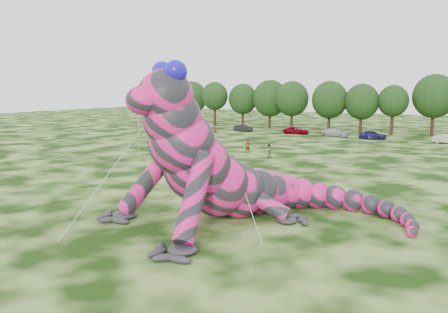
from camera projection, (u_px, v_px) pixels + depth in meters
ground at (204, 212)px, 29.15m from camera, size 240.00×240.00×0.00m
inflatable_gecko at (236, 141)px, 27.60m from camera, size 22.83×24.43×9.75m
flying_kite at (137, 4)px, 36.12m from camera, size 4.68×4.51×17.34m
tree_0 at (155, 102)px, 106.43m from camera, size 6.91×6.22×9.51m
tree_1 at (172, 102)px, 102.21m from camera, size 6.74×6.07×9.81m
tree_2 at (192, 102)px, 100.07m from camera, size 7.04×6.34×9.64m
tree_3 at (215, 104)px, 94.90m from camera, size 5.81×5.23×9.44m
tree_4 at (243, 105)px, 93.18m from camera, size 6.22×5.60×9.06m
tree_5 at (270, 104)px, 89.53m from camera, size 7.16×6.44×9.80m
tree_6 at (292, 105)px, 85.20m from camera, size 6.52×5.86×9.49m
tree_7 at (329, 106)px, 81.45m from camera, size 6.68×6.01×9.48m
tree_8 at (361, 109)px, 78.62m from camera, size 6.14×5.53×8.94m
tree_9 at (393, 110)px, 76.22m from camera, size 5.27×4.74×8.68m
tree_10 at (434, 105)px, 73.85m from camera, size 7.09×6.38×10.50m
car_0 at (206, 125)px, 87.93m from camera, size 4.38×1.97×1.46m
car_1 at (243, 128)px, 82.67m from camera, size 4.01×1.96×1.26m
car_2 at (296, 130)px, 77.94m from camera, size 4.73×2.40×1.28m
car_3 at (335, 133)px, 73.99m from camera, size 4.84×2.55×1.34m
car_4 at (373, 135)px, 69.83m from camera, size 4.51×2.44×1.46m
car_5 at (447, 139)px, 64.63m from camera, size 4.12×1.81×1.32m
spectator_4 at (216, 135)px, 67.09m from camera, size 0.68×0.96×1.85m
spectator_1 at (269, 151)px, 51.35m from camera, size 1.00×1.01×1.64m
spectator_0 at (248, 147)px, 54.59m from camera, size 0.77×0.64×1.82m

